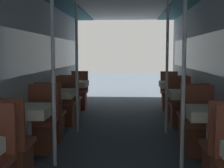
% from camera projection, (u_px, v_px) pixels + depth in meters
% --- Properties ---
extents(wall_left, '(0.05, 9.64, 2.30)m').
position_uv_depth(wall_left, '(23.00, 65.00, 4.61)').
color(wall_left, silver).
rests_on(wall_left, ground_plane).
extents(wall_right, '(0.05, 9.64, 2.30)m').
position_uv_depth(wall_right, '(221.00, 65.00, 4.44)').
color(wall_right, silver).
rests_on(wall_right, ground_plane).
extents(dining_table_left_1, '(0.56, 0.56, 0.72)m').
position_uv_depth(dining_table_left_1, '(27.00, 115.00, 3.72)').
color(dining_table_left_1, '#4C4C51').
rests_on(dining_table_left_1, ground_plane).
extents(chair_left_near_1, '(0.41, 0.41, 0.92)m').
position_uv_depth(chair_left_near_1, '(11.00, 157.00, 3.23)').
color(chair_left_near_1, brown).
rests_on(chair_left_near_1, ground_plane).
extents(chair_left_far_1, '(0.41, 0.41, 0.92)m').
position_uv_depth(chair_left_far_1, '(41.00, 131.00, 4.28)').
color(chair_left_far_1, brown).
rests_on(chair_left_far_1, ground_plane).
extents(support_pole_left_1, '(0.05, 0.05, 2.30)m').
position_uv_depth(support_pole_left_1, '(53.00, 70.00, 3.65)').
color(support_pole_left_1, silver).
rests_on(support_pole_left_1, ground_plane).
extents(dining_table_left_2, '(0.56, 0.56, 0.72)m').
position_uv_depth(dining_table_left_2, '(58.00, 96.00, 5.33)').
color(dining_table_left_2, '#4C4C51').
rests_on(dining_table_left_2, ground_plane).
extents(chair_left_near_2, '(0.41, 0.41, 0.92)m').
position_uv_depth(chair_left_near_2, '(51.00, 122.00, 4.83)').
color(chair_left_near_2, brown).
rests_on(chair_left_near_2, ground_plane).
extents(chair_left_far_2, '(0.41, 0.41, 0.92)m').
position_uv_depth(chair_left_far_2, '(65.00, 110.00, 5.89)').
color(chair_left_far_2, brown).
rests_on(chair_left_far_2, ground_plane).
extents(support_pole_left_2, '(0.05, 0.05, 2.30)m').
position_uv_depth(support_pole_left_2, '(77.00, 65.00, 5.26)').
color(support_pole_left_2, silver).
rests_on(support_pole_left_2, ground_plane).
extents(dining_table_left_3, '(0.56, 0.56, 0.72)m').
position_uv_depth(dining_table_left_3, '(75.00, 86.00, 6.94)').
color(dining_table_left_3, '#4C4C51').
rests_on(dining_table_left_3, ground_plane).
extents(chair_left_near_3, '(0.41, 0.41, 0.92)m').
position_uv_depth(chair_left_near_3, '(71.00, 105.00, 6.44)').
color(chair_left_near_3, brown).
rests_on(chair_left_near_3, ground_plane).
extents(chair_left_far_3, '(0.41, 0.41, 0.92)m').
position_uv_depth(chair_left_far_3, '(79.00, 98.00, 7.49)').
color(chair_left_far_3, brown).
rests_on(chair_left_far_3, ground_plane).
extents(dining_table_right_1, '(0.56, 0.56, 0.72)m').
position_uv_depth(dining_table_right_1, '(211.00, 117.00, 3.60)').
color(dining_table_right_1, '#4C4C51').
rests_on(dining_table_right_1, ground_plane).
extents(chair_right_near_1, '(0.41, 0.41, 0.92)m').
position_uv_depth(chair_right_near_1, '(224.00, 161.00, 3.10)').
color(chair_right_near_1, brown).
rests_on(chair_right_near_1, ground_plane).
extents(chair_right_far_1, '(0.41, 0.41, 0.92)m').
position_uv_depth(chair_right_far_1, '(200.00, 133.00, 4.15)').
color(chair_right_far_1, brown).
rests_on(chair_right_far_1, ground_plane).
extents(support_pole_right_1, '(0.05, 0.05, 2.30)m').
position_uv_depth(support_pole_right_1, '(184.00, 71.00, 3.56)').
color(support_pole_right_1, silver).
rests_on(support_pole_right_1, ground_plane).
extents(dining_table_right_2, '(0.56, 0.56, 0.72)m').
position_uv_depth(dining_table_right_2, '(186.00, 97.00, 5.20)').
color(dining_table_right_2, '#4C4C51').
rests_on(dining_table_right_2, ground_plane).
extents(chair_right_near_2, '(0.41, 0.41, 0.92)m').
position_uv_depth(chair_right_near_2, '(192.00, 124.00, 4.71)').
color(chair_right_near_2, brown).
rests_on(chair_right_near_2, ground_plane).
extents(chair_right_far_2, '(0.41, 0.41, 0.92)m').
position_uv_depth(chair_right_far_2, '(180.00, 111.00, 5.76)').
color(chair_right_far_2, brown).
rests_on(chair_right_far_2, ground_plane).
extents(support_pole_right_2, '(0.05, 0.05, 2.30)m').
position_uv_depth(support_pole_right_2, '(167.00, 65.00, 5.17)').
color(support_pole_right_2, silver).
rests_on(support_pole_right_2, ground_plane).
extents(dining_table_right_3, '(0.56, 0.56, 0.72)m').
position_uv_depth(dining_table_right_3, '(173.00, 87.00, 6.81)').
color(dining_table_right_3, '#4C4C51').
rests_on(dining_table_right_3, ground_plane).
extents(chair_right_near_3, '(0.41, 0.41, 0.92)m').
position_uv_depth(chair_right_near_3, '(176.00, 106.00, 6.32)').
color(chair_right_near_3, brown).
rests_on(chair_right_near_3, ground_plane).
extents(chair_right_far_3, '(0.41, 0.41, 0.92)m').
position_uv_depth(chair_right_far_3, '(169.00, 98.00, 7.37)').
color(chair_right_far_3, brown).
rests_on(chair_right_far_3, ground_plane).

